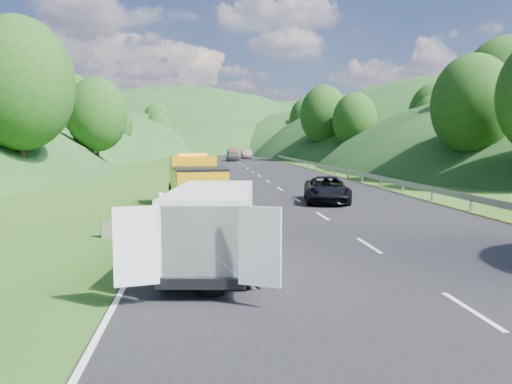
{
  "coord_description": "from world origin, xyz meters",
  "views": [
    {
      "loc": [
        -2.12,
        -16.8,
        3.3
      ],
      "look_at": [
        -0.09,
        2.09,
        1.3
      ],
      "focal_mm": 35.0,
      "sensor_mm": 36.0,
      "label": 1
    }
  ],
  "objects": [
    {
      "name": "woman",
      "position": [
        -3.45,
        -0.38,
        0.0
      ],
      "size": [
        0.67,
        0.71,
        1.57
      ],
      "primitive_type": "imported",
      "rotation": [
        0.0,
        0.0,
        2.18
      ],
      "color": "silver",
      "rests_on": "ground"
    },
    {
      "name": "child",
      "position": [
        -2.46,
        -0.25,
        0.0
      ],
      "size": [
        0.57,
        0.57,
        0.93
      ],
      "primitive_type": "imported",
      "rotation": [
        0.0,
        0.0,
        -0.72
      ],
      "color": "tan",
      "rests_on": "ground"
    },
    {
      "name": "hills_backdrop",
      "position": [
        6.5,
        134.7,
        0.0
      ],
      "size": [
        201.0,
        288.6,
        44.0
      ],
      "primitive_type": null,
      "color": "#2D5B23",
      "rests_on": "ground"
    },
    {
      "name": "ground",
      "position": [
        0.0,
        0.0,
        0.0
      ],
      "size": [
        320.0,
        320.0,
        0.0
      ],
      "primitive_type": "plane",
      "color": "#38661E",
      "rests_on": "ground"
    },
    {
      "name": "dist_car_c",
      "position": [
        4.0,
        84.96,
        0.0
      ],
      "size": [
        2.21,
        5.44,
        1.58
      ],
      "primitive_type": "imported",
      "color": "#A65356",
      "rests_on": "ground"
    },
    {
      "name": "passing_suv",
      "position": [
        4.36,
        8.74,
        0.0
      ],
      "size": [
        2.99,
        5.12,
        1.34
      ],
      "primitive_type": "imported",
      "rotation": [
        0.0,
        0.0,
        -0.17
      ],
      "color": "black",
      "rests_on": "ground"
    },
    {
      "name": "dist_car_d",
      "position": [
        5.14,
        107.19,
        0.0
      ],
      "size": [
        1.88,
        4.68,
        1.6
      ],
      "primitive_type": "imported",
      "color": "#58444C",
      "rests_on": "ground"
    },
    {
      "name": "suitcase",
      "position": [
        -5.4,
        0.3,
        0.27
      ],
      "size": [
        0.37,
        0.28,
        0.53
      ],
      "primitive_type": "cube",
      "rotation": [
        0.0,
        0.0,
        0.31
      ],
      "color": "#5B5944",
      "rests_on": "ground"
    },
    {
      "name": "spare_tire",
      "position": [
        -1.98,
        -6.34,
        0.0
      ],
      "size": [
        0.62,
        0.62,
        0.2
      ],
      "primitive_type": "cylinder",
      "color": "black",
      "rests_on": "ground"
    },
    {
      "name": "worker",
      "position": [
        -0.97,
        -6.15,
        0.0
      ],
      "size": [
        1.17,
        0.89,
        1.6
      ],
      "primitive_type": "imported",
      "rotation": [
        0.0,
        0.0,
        0.32
      ],
      "color": "black",
      "rests_on": "ground"
    },
    {
      "name": "white_van",
      "position": [
        -1.88,
        -4.37,
        1.18
      ],
      "size": [
        3.22,
        6.15,
        2.09
      ],
      "rotation": [
        0.0,
        0.0,
        -0.12
      ],
      "color": "black",
      "rests_on": "ground"
    },
    {
      "name": "road_surface",
      "position": [
        3.0,
        40.0,
        0.01
      ],
      "size": [
        14.0,
        200.0,
        0.02
      ],
      "primitive_type": "cube",
      "color": "black",
      "rests_on": "ground"
    },
    {
      "name": "dist_car_b",
      "position": [
        5.58,
        71.03,
        0.0
      ],
      "size": [
        1.68,
        4.83,
        1.59
      ],
      "primitive_type": "imported",
      "color": "#714B53",
      "rests_on": "ground"
    },
    {
      "name": "guardrail",
      "position": [
        10.3,
        52.5,
        0.0
      ],
      "size": [
        0.06,
        140.0,
        1.52
      ],
      "primitive_type": "cube",
      "color": "gray",
      "rests_on": "ground"
    },
    {
      "name": "tree_line_right",
      "position": [
        23.0,
        60.0,
        0.0
      ],
      "size": [
        14.0,
        140.0,
        14.0
      ],
      "primitive_type": null,
      "color": "#2A5619",
      "rests_on": "ground"
    },
    {
      "name": "tow_truck",
      "position": [
        -2.47,
        7.68,
        1.27
      ],
      "size": [
        3.0,
        6.29,
        2.6
      ],
      "rotation": [
        0.0,
        0.0,
        0.13
      ],
      "color": "black",
      "rests_on": "ground"
    },
    {
      "name": "dist_car_a",
      "position": [
        2.48,
        60.12,
        0.0
      ],
      "size": [
        1.88,
        4.68,
        1.6
      ],
      "primitive_type": "imported",
      "color": "#45474A",
      "rests_on": "ground"
    },
    {
      "name": "tree_line_left",
      "position": [
        -19.0,
        60.0,
        0.0
      ],
      "size": [
        14.0,
        140.0,
        14.0
      ],
      "primitive_type": null,
      "color": "#2A5619",
      "rests_on": "ground"
    }
  ]
}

